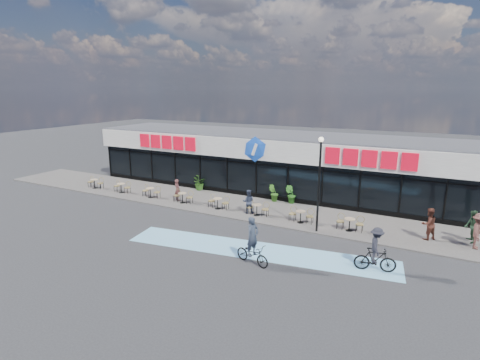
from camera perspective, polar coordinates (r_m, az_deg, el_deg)
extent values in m
plane|color=#28282B|center=(22.61, -5.08, -7.31)|extent=(120.00, 120.00, 0.00)
cube|color=#5F5A54|center=(26.27, 0.18, -4.08)|extent=(44.00, 5.00, 0.10)
cube|color=#75B8DE|center=(19.62, 2.61, -10.67)|extent=(14.17, 4.13, 0.01)
cube|color=black|center=(30.72, 4.88, 1.32)|extent=(30.00, 6.00, 3.00)
cube|color=white|center=(30.18, 4.85, 5.44)|extent=(30.60, 6.30, 1.50)
cube|color=#47474C|center=(30.21, 4.99, 6.98)|extent=(30.60, 6.30, 0.10)
cube|color=#0D3698|center=(27.68, 2.52, 3.24)|extent=(30.60, 0.08, 0.18)
cube|color=black|center=(27.76, 2.52, 2.43)|extent=(30.00, 0.06, 0.08)
cube|color=black|center=(28.36, 2.47, -2.42)|extent=(30.00, 0.10, 0.40)
cube|color=red|center=(31.51, -11.05, 5.68)|extent=(5.63, 0.18, 1.10)
cube|color=red|center=(25.05, 19.13, 3.10)|extent=(5.63, 0.18, 1.10)
ellipsoid|color=blue|center=(27.32, 2.30, 4.70)|extent=(1.90, 0.24, 1.90)
cylinder|color=black|center=(36.77, -19.24, 2.67)|extent=(0.10, 0.10, 3.00)
cylinder|color=black|center=(35.02, -16.41, 2.36)|extent=(0.10, 0.10, 3.00)
cylinder|color=black|center=(33.36, -13.29, 2.00)|extent=(0.10, 0.10, 3.00)
cylinder|color=black|center=(31.82, -9.85, 1.60)|extent=(0.10, 0.10, 3.00)
cylinder|color=black|center=(30.40, -6.09, 1.16)|extent=(0.10, 0.10, 3.00)
cylinder|color=black|center=(29.12, -1.97, 0.66)|extent=(0.10, 0.10, 3.00)
cylinder|color=black|center=(28.01, 2.49, 0.13)|extent=(0.10, 0.10, 3.00)
cylinder|color=black|center=(27.09, 7.29, -0.45)|extent=(0.10, 0.10, 3.00)
cylinder|color=black|center=(26.38, 12.39, -1.06)|extent=(0.10, 0.10, 3.00)
cylinder|color=black|center=(25.88, 17.73, -1.69)|extent=(0.10, 0.10, 3.00)
cylinder|color=black|center=(25.62, 23.23, -2.32)|extent=(0.10, 0.10, 3.00)
cylinder|color=black|center=(25.61, 28.80, -2.94)|extent=(0.10, 0.10, 3.00)
cylinder|color=black|center=(21.45, 11.91, -1.13)|extent=(0.12, 0.12, 5.22)
sphere|color=#FFF2CC|center=(20.93, 12.28, 6.05)|extent=(0.28, 0.28, 0.28)
cylinder|color=tan|center=(32.95, -21.34, 0.05)|extent=(0.60, 0.60, 0.04)
cylinder|color=black|center=(33.03, -21.29, -0.54)|extent=(0.06, 0.06, 0.70)
cylinder|color=black|center=(33.12, -21.24, -1.14)|extent=(0.40, 0.40, 0.02)
cylinder|color=tan|center=(30.84, -17.70, -0.55)|extent=(0.60, 0.60, 0.04)
cylinder|color=black|center=(30.92, -17.65, -1.18)|extent=(0.06, 0.06, 0.70)
cylinder|color=black|center=(31.01, -17.61, -1.82)|extent=(0.40, 0.40, 0.02)
cylinder|color=tan|center=(28.87, -13.54, -1.23)|extent=(0.60, 0.60, 0.04)
cylinder|color=black|center=(28.96, -13.50, -1.90)|extent=(0.06, 0.06, 0.70)
cylinder|color=black|center=(29.06, -13.46, -2.58)|extent=(0.40, 0.40, 0.02)
cylinder|color=tan|center=(27.08, -8.81, -2.00)|extent=(0.60, 0.60, 0.04)
cylinder|color=black|center=(27.18, -8.78, -2.71)|extent=(0.06, 0.06, 0.70)
cylinder|color=black|center=(27.28, -8.75, -3.43)|extent=(0.40, 0.40, 0.02)
cylinder|color=tan|center=(25.51, -3.44, -2.85)|extent=(0.60, 0.60, 0.04)
cylinder|color=black|center=(25.61, -3.42, -3.60)|extent=(0.06, 0.06, 0.70)
cylinder|color=black|center=(25.72, -3.41, -4.37)|extent=(0.40, 0.40, 0.02)
cylinder|color=tan|center=(24.19, 2.59, -3.78)|extent=(0.60, 0.60, 0.04)
cylinder|color=black|center=(24.30, 2.58, -4.56)|extent=(0.06, 0.06, 0.70)
cylinder|color=black|center=(24.42, 2.57, -5.36)|extent=(0.40, 0.40, 0.02)
cylinder|color=tan|center=(23.18, 9.23, -4.75)|extent=(0.60, 0.60, 0.04)
cylinder|color=black|center=(23.29, 9.20, -5.56)|extent=(0.06, 0.06, 0.70)
cylinder|color=black|center=(23.42, 9.16, -6.39)|extent=(0.40, 0.40, 0.02)
cylinder|color=tan|center=(22.51, 16.40, -5.72)|extent=(0.60, 0.60, 0.04)
cylinder|color=black|center=(22.63, 16.33, -6.55)|extent=(0.06, 0.06, 0.70)
cylinder|color=black|center=(22.75, 16.27, -7.40)|extent=(0.40, 0.40, 0.02)
imported|color=#2C5B1A|center=(30.38, -6.34, -0.42)|extent=(1.08, 0.93, 1.19)
imported|color=#32641C|center=(27.28, 5.13, -1.99)|extent=(0.87, 0.85, 1.24)
imported|color=#26601B|center=(26.98, 7.71, -2.19)|extent=(0.82, 0.73, 1.28)
imported|color=brown|center=(27.79, -9.54, -1.47)|extent=(0.68, 0.58, 1.58)
imported|color=#2F3649|center=(24.58, 1.27, -3.29)|extent=(0.95, 0.86, 1.60)
imported|color=#1C3320|center=(23.53, 31.89, -6.05)|extent=(0.86, 0.99, 1.76)
imported|color=brown|center=(22.76, 32.57, -6.58)|extent=(0.84, 1.30, 1.90)
imported|color=#462219|center=(22.80, 26.80, -5.98)|extent=(1.10, 1.08, 1.78)
imported|color=black|center=(18.04, 1.89, -11.22)|extent=(2.02, 1.16, 1.01)
imported|color=#2B3443|center=(17.68, 1.92, -8.59)|extent=(0.62, 0.79, 1.89)
imported|color=black|center=(18.42, 19.89, -11.34)|extent=(1.93, 0.91, 1.12)
imported|color=#22222B|center=(18.14, 20.07, -9.29)|extent=(0.83, 1.17, 1.65)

